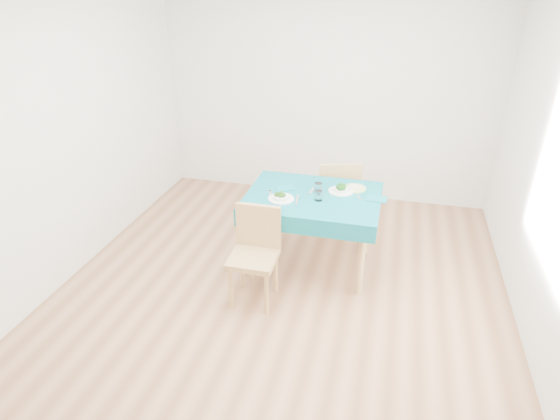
% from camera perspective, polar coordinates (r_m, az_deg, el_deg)
% --- Properties ---
extents(room_shell, '(4.02, 4.52, 2.73)m').
position_cam_1_polar(room_shell, '(3.65, 0.00, 6.97)').
color(room_shell, brown).
rests_on(room_shell, ground).
extents(table, '(1.22, 0.93, 0.76)m').
position_cam_1_polar(table, '(4.50, 3.90, -2.57)').
color(table, '#095E6A').
rests_on(table, ground).
extents(chair_near, '(0.40, 0.43, 0.99)m').
position_cam_1_polar(chair_near, '(3.97, -3.32, -5.11)').
color(chair_near, '#AB8550').
rests_on(chair_near, ground).
extents(chair_far, '(0.56, 0.59, 1.10)m').
position_cam_1_polar(chair_far, '(5.12, 6.92, 3.29)').
color(chair_far, '#AB8550').
rests_on(chair_far, ground).
extents(bowl_near, '(0.24, 0.24, 0.07)m').
position_cam_1_polar(bowl_near, '(4.22, 0.14, 1.74)').
color(bowl_near, white).
rests_on(bowl_near, table).
extents(bowl_far, '(0.23, 0.23, 0.07)m').
position_cam_1_polar(bowl_far, '(4.41, 7.46, 2.65)').
color(bowl_far, white).
rests_on(bowl_far, table).
extents(fork_near, '(0.07, 0.16, 0.00)m').
position_cam_1_polar(fork_near, '(4.34, -1.18, 1.97)').
color(fork_near, silver).
rests_on(fork_near, table).
extents(knife_near, '(0.04, 0.22, 0.00)m').
position_cam_1_polar(knife_near, '(4.24, 2.09, 1.29)').
color(knife_near, silver).
rests_on(knife_near, table).
extents(fork_far, '(0.04, 0.19, 0.00)m').
position_cam_1_polar(fork_far, '(4.44, 4.01, 2.48)').
color(fork_far, silver).
rests_on(fork_far, table).
extents(knife_far, '(0.07, 0.18, 0.00)m').
position_cam_1_polar(knife_far, '(4.37, 9.52, 1.73)').
color(knife_far, silver).
rests_on(knife_far, table).
extents(napkin_near, '(0.21, 0.18, 0.01)m').
position_cam_1_polar(napkin_near, '(4.45, 0.75, 2.67)').
color(napkin_near, '#0D6975').
rests_on(napkin_near, table).
extents(napkin_far, '(0.19, 0.14, 0.01)m').
position_cam_1_polar(napkin_far, '(4.33, 11.68, 1.34)').
color(napkin_far, '#0D6975').
rests_on(napkin_far, table).
extents(tumbler_center, '(0.07, 0.07, 0.10)m').
position_cam_1_polar(tumbler_center, '(4.36, 4.68, 2.68)').
color(tumbler_center, white).
rests_on(tumbler_center, table).
extents(tumbler_side, '(0.07, 0.07, 0.09)m').
position_cam_1_polar(tumbler_side, '(4.22, 4.71, 1.77)').
color(tumbler_side, white).
rests_on(tumbler_side, table).
extents(side_plate, '(0.21, 0.21, 0.01)m').
position_cam_1_polar(side_plate, '(4.51, 9.11, 2.64)').
color(side_plate, '#B1D568').
rests_on(side_plate, table).
extents(bread_slice, '(0.12, 0.12, 0.02)m').
position_cam_1_polar(bread_slice, '(4.50, 9.12, 2.79)').
color(bread_slice, beige).
rests_on(bread_slice, side_plate).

